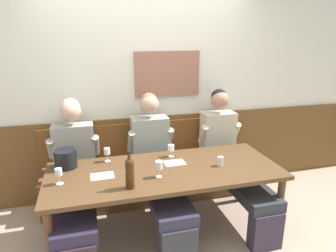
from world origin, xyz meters
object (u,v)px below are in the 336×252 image
at_px(ice_bucket, 66,159).
at_px(wine_glass_mid_left, 171,148).
at_px(person_right_seat, 157,162).
at_px(water_tumbler_right, 220,161).
at_px(wall_bench, 150,177).
at_px(dining_table, 165,176).
at_px(wine_glass_near_bucket, 159,166).
at_px(wine_glass_center_front, 59,173).
at_px(wine_glass_right_end, 107,152).
at_px(person_left_seat, 74,173).
at_px(person_center_left_seat, 230,153).
at_px(wine_bottle_clear_water, 130,172).

height_order(ice_bucket, wine_glass_mid_left, ice_bucket).
distance_m(person_right_seat, water_tumbler_right, 0.70).
bearing_deg(wall_bench, dining_table, -90.00).
distance_m(person_right_seat, wine_glass_near_bucket, 0.54).
relative_size(wine_glass_center_front, wine_glass_mid_left, 1.11).
distance_m(dining_table, water_tumbler_right, 0.56).
height_order(wall_bench, wine_glass_right_end, wall_bench).
bearing_deg(wine_glass_right_end, wall_bench, 36.90).
xyz_separation_m(person_left_seat, wine_glass_mid_left, (0.99, -0.05, 0.18)).
xyz_separation_m(wine_glass_mid_left, water_tumbler_right, (0.41, -0.35, -0.05)).
xyz_separation_m(person_center_left_seat, wine_bottle_clear_water, (-1.24, -0.64, 0.21)).
distance_m(dining_table, wine_glass_mid_left, 0.36).
bearing_deg(person_center_left_seat, wine_bottle_clear_water, -152.66).
bearing_deg(wine_glass_mid_left, wine_glass_right_end, 175.73).
height_order(person_center_left_seat, water_tumbler_right, person_center_left_seat).
bearing_deg(wall_bench, person_right_seat, -90.21).
xyz_separation_m(wine_bottle_clear_water, wine_glass_center_front, (-0.58, 0.23, -0.04)).
height_order(dining_table, wine_glass_right_end, wine_glass_right_end).
height_order(wall_bench, wine_glass_near_bucket, wall_bench).
distance_m(person_right_seat, wine_bottle_clear_water, 0.77).
bearing_deg(wine_glass_near_bucket, wine_bottle_clear_water, -154.05).
distance_m(wine_glass_near_bucket, wine_glass_mid_left, 0.49).
height_order(wall_bench, ice_bucket, wall_bench).
xyz_separation_m(dining_table, person_right_seat, (-0.00, 0.36, -0.01)).
xyz_separation_m(wall_bench, dining_table, (0.00, -0.73, 0.37)).
relative_size(wall_bench, person_right_seat, 1.87).
height_order(wine_bottle_clear_water, wine_glass_center_front, wine_bottle_clear_water).
distance_m(wine_glass_near_bucket, water_tumbler_right, 0.65).
height_order(person_left_seat, person_center_left_seat, person_center_left_seat).
distance_m(dining_table, wine_glass_center_front, 0.97).
relative_size(person_right_seat, ice_bucket, 6.34).
bearing_deg(person_left_seat, wine_glass_right_end, 0.35).
height_order(wine_bottle_clear_water, water_tumbler_right, wine_bottle_clear_water).
bearing_deg(wine_glass_center_front, person_left_seat, 74.96).
height_order(wine_bottle_clear_water, wine_glass_mid_left, wine_bottle_clear_water).
relative_size(person_center_left_seat, ice_bucket, 6.34).
bearing_deg(water_tumbler_right, person_center_left_seat, 53.19).
relative_size(dining_table, person_center_left_seat, 1.64).
relative_size(ice_bucket, water_tumbler_right, 2.28).
height_order(wine_glass_center_front, wine_glass_right_end, wine_glass_center_front).
height_order(person_left_seat, wine_glass_near_bucket, person_left_seat).
height_order(dining_table, person_left_seat, person_left_seat).
distance_m(wine_glass_center_front, wine_glass_right_end, 0.58).
xyz_separation_m(ice_bucket, water_tumbler_right, (1.46, -0.36, -0.04)).
bearing_deg(water_tumbler_right, person_left_seat, 164.19).
height_order(person_right_seat, ice_bucket, person_right_seat).
bearing_deg(person_left_seat, person_center_left_seat, 0.91).
bearing_deg(ice_bucket, wine_bottle_clear_water, -46.48).
relative_size(person_right_seat, wine_glass_right_end, 9.53).
bearing_deg(ice_bucket, dining_table, -17.78).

